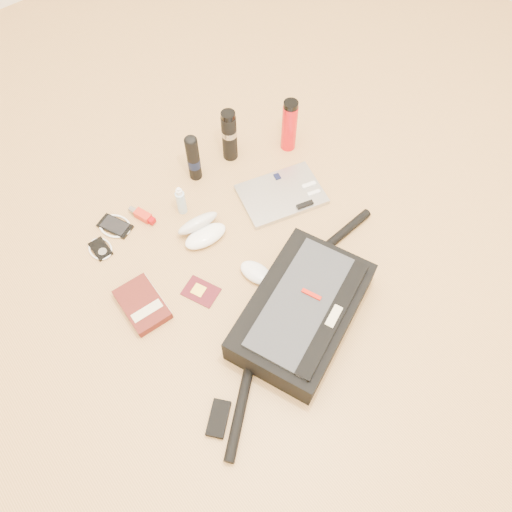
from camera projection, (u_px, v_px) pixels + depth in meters
name	position (u px, v px, depth m)	size (l,w,h in m)	color
ground	(261.00, 273.00, 1.72)	(4.00, 4.00, 0.00)	tan
messenger_bag	(302.00, 312.00, 1.58)	(0.93, 0.45, 0.14)	black
laptop	(282.00, 195.00, 1.88)	(0.35, 0.29, 0.03)	#ADADAF
book	(143.00, 304.00, 1.64)	(0.13, 0.19, 0.03)	#4C1511
passport	(201.00, 291.00, 1.68)	(0.12, 0.14, 0.01)	#4A0E16
mouse	(256.00, 273.00, 1.70)	(0.10, 0.14, 0.04)	white
sunglasses_case	(202.00, 230.00, 1.77)	(0.17, 0.15, 0.09)	white
ipod	(100.00, 249.00, 1.77)	(0.08, 0.09, 0.01)	black
phone	(115.00, 226.00, 1.81)	(0.13, 0.14, 0.01)	black
inhaler	(142.00, 215.00, 1.83)	(0.06, 0.11, 0.03)	red
spray_bottle	(181.00, 201.00, 1.81)	(0.04, 0.04, 0.13)	#ABCBE1
aerosol_can	(193.00, 158.00, 1.86)	(0.05, 0.05, 0.21)	black
thermos_black	(229.00, 135.00, 1.90)	(0.07, 0.07, 0.23)	black
thermos_red	(289.00, 126.00, 1.93)	(0.06, 0.06, 0.23)	red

